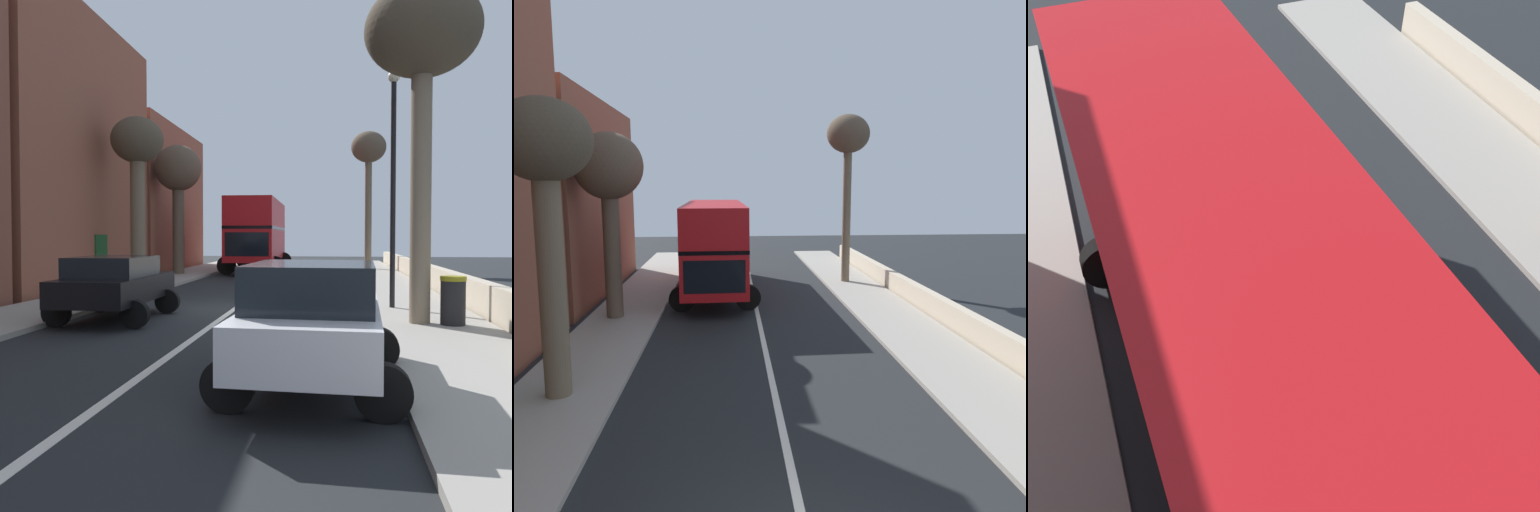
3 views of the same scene
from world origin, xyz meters
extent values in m
cube|color=brown|center=(-8.50, 18.00, 4.26)|extent=(4.00, 11.52, 8.52)
cube|color=maroon|center=(-6.47, 18.00, 1.05)|extent=(0.08, 1.10, 2.10)
cube|color=red|center=(-1.70, 17.23, 1.55)|extent=(2.76, 10.12, 1.70)
cube|color=black|center=(-1.70, 17.23, 2.48)|extent=(2.78, 10.02, 0.16)
cube|color=red|center=(-1.70, 17.23, 3.31)|extent=(2.76, 10.12, 1.50)
cube|color=black|center=(-1.57, 12.22, 1.64)|extent=(2.20, 0.12, 1.19)
cylinder|color=black|center=(-0.33, 13.84, 0.50)|extent=(1.01, 0.33, 1.00)
cylinder|color=black|center=(-2.89, 13.78, 0.50)|extent=(1.01, 0.33, 1.00)
cylinder|color=black|center=(-0.51, 20.68, 0.50)|extent=(1.01, 0.33, 1.00)
cylinder|color=black|center=(-3.07, 20.62, 0.50)|extent=(1.01, 0.33, 1.00)
cylinder|color=brown|center=(-4.94, 6.01, 2.76)|extent=(0.58, 0.58, 5.28)
ellipsoid|color=#4C4233|center=(-4.94, 6.01, 5.82)|extent=(2.07, 2.07, 1.80)
cylinder|color=brown|center=(4.69, 18.71, 3.50)|extent=(0.40, 0.40, 6.77)
ellipsoid|color=brown|center=(4.69, 18.71, 7.30)|extent=(2.05, 2.05, 1.83)
cylinder|color=brown|center=(-5.21, 12.80, 2.58)|extent=(0.60, 0.60, 4.93)
ellipsoid|color=brown|center=(-5.21, 12.80, 5.53)|extent=(2.39, 2.39, 2.35)
camera|label=1|loc=(2.78, -15.54, 2.03)|focal=39.90mm
camera|label=2|loc=(-1.00, -5.02, 4.86)|focal=34.51mm
camera|label=3|loc=(-2.69, 13.80, 7.29)|focal=38.47mm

